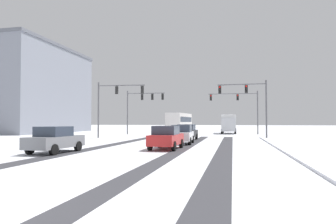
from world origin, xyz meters
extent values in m
cube|color=#38383D|center=(-3.87, 15.82, 0.00)|extent=(1.20, 34.79, 0.01)
cube|color=#38383D|center=(5.32, 15.82, 0.00)|extent=(1.03, 34.79, 0.01)
cube|color=#38383D|center=(2.41, 15.82, 0.00)|extent=(0.96, 34.79, 0.01)
cube|color=white|center=(10.90, 14.23, 0.06)|extent=(4.00, 34.79, 0.12)
cylinder|color=#56565B|center=(9.50, 41.63, 3.25)|extent=(0.18, 0.18, 6.50)
cylinder|color=#56565B|center=(5.88, 41.37, 6.10)|extent=(7.26, 0.65, 0.12)
cube|color=black|center=(6.60, 41.42, 5.55)|extent=(0.34, 0.26, 0.90)
sphere|color=red|center=(6.61, 41.26, 5.85)|extent=(0.20, 0.20, 0.20)
sphere|color=black|center=(6.61, 41.26, 5.55)|extent=(0.20, 0.20, 0.20)
sphere|color=black|center=(6.61, 41.26, 5.25)|extent=(0.20, 0.20, 0.20)
cube|color=black|center=(2.61, 41.13, 5.55)|extent=(0.34, 0.26, 0.90)
sphere|color=red|center=(2.63, 40.97, 5.85)|extent=(0.20, 0.20, 0.20)
sphere|color=black|center=(2.63, 40.97, 5.55)|extent=(0.20, 0.20, 0.20)
sphere|color=black|center=(2.63, 40.97, 5.25)|extent=(0.20, 0.20, 0.20)
cylinder|color=#56565B|center=(-9.50, 37.63, 3.25)|extent=(0.18, 0.18, 6.50)
cylinder|color=#56565B|center=(-6.71, 37.83, 6.10)|extent=(5.59, 0.51, 0.12)
cube|color=black|center=(-7.27, 37.79, 5.55)|extent=(0.34, 0.26, 0.90)
sphere|color=red|center=(-7.28, 37.95, 5.85)|extent=(0.20, 0.20, 0.20)
sphere|color=black|center=(-7.28, 37.95, 5.55)|extent=(0.20, 0.20, 0.20)
sphere|color=black|center=(-7.28, 37.95, 5.25)|extent=(0.20, 0.20, 0.20)
cube|color=black|center=(-5.74, 37.90, 5.55)|extent=(0.34, 0.26, 0.90)
sphere|color=red|center=(-5.75, 38.06, 5.85)|extent=(0.20, 0.20, 0.20)
sphere|color=black|center=(-5.75, 38.06, 5.55)|extent=(0.20, 0.20, 0.20)
sphere|color=black|center=(-5.75, 38.06, 5.25)|extent=(0.20, 0.20, 0.20)
cube|color=black|center=(-4.20, 38.01, 5.55)|extent=(0.34, 0.26, 0.90)
sphere|color=red|center=(-4.21, 38.17, 5.85)|extent=(0.20, 0.20, 0.20)
sphere|color=black|center=(-4.21, 38.17, 5.55)|extent=(0.20, 0.20, 0.20)
sphere|color=black|center=(-4.21, 38.17, 5.25)|extent=(0.20, 0.20, 0.20)
cylinder|color=#56565B|center=(9.50, 29.63, 3.25)|extent=(0.18, 0.18, 6.50)
cylinder|color=#56565B|center=(6.84, 29.69, 6.10)|extent=(5.33, 0.23, 0.12)
cube|color=black|center=(7.37, 29.68, 5.55)|extent=(0.33, 0.25, 0.90)
sphere|color=red|center=(7.37, 29.52, 5.85)|extent=(0.20, 0.20, 0.20)
sphere|color=black|center=(7.37, 29.52, 5.55)|extent=(0.20, 0.20, 0.20)
sphere|color=black|center=(7.37, 29.52, 5.25)|extent=(0.20, 0.20, 0.20)
cube|color=black|center=(4.44, 29.74, 5.55)|extent=(0.33, 0.25, 0.90)
sphere|color=red|center=(4.44, 29.58, 5.85)|extent=(0.20, 0.20, 0.20)
sphere|color=black|center=(4.44, 29.58, 5.55)|extent=(0.20, 0.20, 0.20)
sphere|color=black|center=(4.44, 29.58, 5.25)|extent=(0.20, 0.20, 0.20)
cylinder|color=#56565B|center=(-9.50, 27.63, 3.25)|extent=(0.18, 0.18, 6.50)
cylinder|color=#56565B|center=(-6.74, 27.81, 6.10)|extent=(5.53, 0.48, 0.12)
cube|color=black|center=(-7.30, 27.78, 5.55)|extent=(0.34, 0.26, 0.90)
sphere|color=red|center=(-7.31, 27.94, 5.85)|extent=(0.20, 0.20, 0.20)
sphere|color=black|center=(-7.31, 27.94, 5.55)|extent=(0.20, 0.20, 0.20)
sphere|color=black|center=(-7.31, 27.94, 5.25)|extent=(0.20, 0.20, 0.20)
cube|color=black|center=(-4.26, 27.98, 5.55)|extent=(0.34, 0.26, 0.90)
sphere|color=red|center=(-4.27, 28.14, 5.85)|extent=(0.20, 0.20, 0.20)
sphere|color=black|center=(-4.27, 28.14, 5.55)|extent=(0.20, 0.20, 0.20)
sphere|color=black|center=(-4.27, 28.14, 5.25)|extent=(0.20, 0.20, 0.20)
cube|color=black|center=(1.22, 25.78, 0.67)|extent=(1.84, 4.15, 0.70)
cube|color=#2D3847|center=(1.21, 25.63, 1.32)|extent=(1.62, 1.95, 0.60)
cylinder|color=black|center=(0.45, 27.08, 0.32)|extent=(0.24, 0.65, 0.64)
cylinder|color=black|center=(2.07, 27.02, 0.32)|extent=(0.24, 0.65, 0.64)
cylinder|color=black|center=(0.37, 24.53, 0.32)|extent=(0.24, 0.65, 0.64)
cylinder|color=black|center=(1.98, 24.48, 0.32)|extent=(0.24, 0.65, 0.64)
cube|color=silver|center=(1.56, 20.57, 0.67)|extent=(1.87, 4.17, 0.70)
cube|color=#2D3847|center=(1.57, 20.42, 1.32)|extent=(1.64, 1.96, 0.60)
cylinder|color=black|center=(0.71, 21.81, 0.32)|extent=(0.25, 0.65, 0.64)
cylinder|color=black|center=(2.32, 21.87, 0.32)|extent=(0.25, 0.65, 0.64)
cylinder|color=black|center=(0.81, 19.27, 0.32)|extent=(0.25, 0.65, 0.64)
cylinder|color=black|center=(2.42, 19.33, 0.32)|extent=(0.25, 0.65, 0.64)
cube|color=red|center=(1.34, 15.36, 0.67)|extent=(1.79, 4.14, 0.70)
cube|color=#2D3847|center=(1.33, 15.21, 1.32)|extent=(1.60, 1.93, 0.60)
cylinder|color=black|center=(0.56, 16.64, 0.32)|extent=(0.23, 0.64, 0.64)
cylinder|color=black|center=(2.17, 16.61, 0.32)|extent=(0.23, 0.64, 0.64)
cylinder|color=black|center=(0.50, 14.10, 0.32)|extent=(0.23, 0.64, 0.64)
cylinder|color=black|center=(2.12, 14.07, 0.32)|extent=(0.23, 0.64, 0.64)
cube|color=slate|center=(-4.86, 11.56, 0.67)|extent=(1.90, 4.18, 0.70)
cube|color=#2D3847|center=(-4.86, 11.41, 1.32)|extent=(1.65, 1.97, 0.60)
cylinder|color=black|center=(-5.60, 12.87, 0.32)|extent=(0.25, 0.65, 0.64)
cylinder|color=black|center=(-3.99, 12.79, 0.32)|extent=(0.25, 0.65, 0.64)
cylinder|color=black|center=(-5.72, 10.33, 0.32)|extent=(0.25, 0.65, 0.64)
cylinder|color=black|center=(-4.11, 10.25, 0.32)|extent=(0.25, 0.65, 0.64)
cube|color=silver|center=(-3.63, 49.24, 1.93)|extent=(3.01, 11.10, 2.90)
cube|color=#283342|center=(-3.63, 49.24, 2.28)|extent=(3.01, 10.23, 0.90)
cylinder|color=black|center=(-2.62, 45.34, 0.48)|extent=(0.34, 0.97, 0.96)
cylinder|color=black|center=(-4.99, 45.45, 0.48)|extent=(0.34, 0.97, 0.96)
cylinder|color=black|center=(-2.29, 52.48, 0.48)|extent=(0.34, 0.97, 0.96)
cylinder|color=black|center=(-4.66, 52.59, 0.48)|extent=(0.34, 0.97, 0.96)
cube|color=#B7BABF|center=(5.23, 41.61, 1.47)|extent=(2.11, 2.21, 2.10)
cube|color=silver|center=(5.24, 45.31, 1.72)|extent=(2.22, 5.21, 2.60)
cylinder|color=black|center=(6.24, 42.04, 0.42)|extent=(0.28, 0.84, 0.84)
cylinder|color=black|center=(4.21, 42.05, 0.42)|extent=(0.28, 0.84, 0.84)
cylinder|color=black|center=(6.25, 46.73, 0.42)|extent=(0.28, 0.84, 0.84)
cylinder|color=black|center=(4.23, 46.74, 0.42)|extent=(0.28, 0.84, 0.84)
cube|color=gray|center=(-33.93, 41.68, 7.22)|extent=(22.66, 21.38, 14.44)
cube|color=slate|center=(-33.93, 41.68, 14.69)|extent=(22.96, 21.68, 0.50)
camera|label=1|loc=(5.87, -5.33, 1.93)|focal=32.47mm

